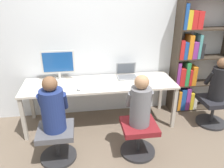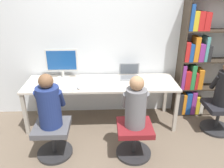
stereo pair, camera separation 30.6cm
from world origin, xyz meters
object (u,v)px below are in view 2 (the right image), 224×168
object	(u,v)px
person_at_monitor	(49,104)
person_at_laptop	(136,104)
desktop_monitor	(62,63)
laptop	(130,75)
office_chair_left	(53,137)
keyboard	(60,88)
office_chair_right	(134,137)
bookshelf	(198,66)
office_chair_side	(218,115)

from	to	relation	value
person_at_monitor	person_at_laptop	bearing A→B (deg)	-2.53
person_at_laptop	desktop_monitor	bearing A→B (deg)	136.32
person_at_laptop	laptop	bearing A→B (deg)	87.99
laptop	person_at_monitor	size ratio (longest dim) A/B	0.47
laptop	office_chair_left	world-z (taller)	laptop
desktop_monitor	office_chair_left	bearing A→B (deg)	-90.79
person_at_monitor	keyboard	bearing A→B (deg)	85.57
person_at_laptop	office_chair_right	bearing A→B (deg)	-90.00
laptop	office_chair_right	xyz separation A→B (m)	(-0.03, -0.95, -0.48)
office_chair_left	bookshelf	distance (m)	2.46
office_chair_side	bookshelf	bearing A→B (deg)	111.39
person_at_laptop	bookshelf	xyz separation A→B (m)	(1.15, 0.99, 0.13)
office_chair_left	person_at_monitor	distance (m)	0.49
office_chair_right	office_chair_left	bearing A→B (deg)	177.49
bookshelf	office_chair_side	bearing A→B (deg)	-68.61
office_chair_left	office_chair_side	world-z (taller)	same
desktop_monitor	person_at_monitor	bearing A→B (deg)	-90.80
keyboard	person_at_monitor	size ratio (longest dim) A/B	0.61
bookshelf	desktop_monitor	bearing A→B (deg)	-179.67
office_chair_right	person_at_laptop	size ratio (longest dim) A/B	0.70
office_chair_left	office_chair_right	size ratio (longest dim) A/B	1.00
keyboard	person_at_monitor	xyz separation A→B (m)	(-0.04, -0.51, 0.04)
person_at_monitor	bookshelf	world-z (taller)	bookshelf
laptop	office_chair_side	distance (m)	1.47
office_chair_right	desktop_monitor	bearing A→B (deg)	136.17
office_chair_left	person_at_laptop	distance (m)	1.15
desktop_monitor	office_chair_left	xyz separation A→B (m)	(-0.01, -0.94, -0.69)
office_chair_left	laptop	bearing A→B (deg)	40.19
office_chair_right	office_chair_side	distance (m)	1.43
laptop	keyboard	xyz separation A→B (m)	(-1.03, -0.39, -0.03)
keyboard	person_at_laptop	world-z (taller)	person_at_laptop
office_chair_left	person_at_laptop	xyz separation A→B (m)	(1.04, -0.04, 0.48)
office_chair_right	person_at_monitor	world-z (taller)	person_at_monitor
office_chair_right	keyboard	bearing A→B (deg)	150.78
desktop_monitor	office_chair_side	xyz separation A→B (m)	(2.37, -0.50, -0.69)
bookshelf	office_chair_side	xyz separation A→B (m)	(0.20, -0.51, -0.61)
laptop	person_at_laptop	xyz separation A→B (m)	(-0.03, -0.95, -0.01)
laptop	keyboard	distance (m)	1.11
person_at_laptop	bookshelf	distance (m)	1.52
office_chair_side	person_at_laptop	bearing A→B (deg)	-160.14
bookshelf	person_at_monitor	bearing A→B (deg)	-156.55
person_at_monitor	person_at_laptop	distance (m)	1.04
desktop_monitor	bookshelf	bearing A→B (deg)	0.33
desktop_monitor	person_at_monitor	world-z (taller)	desktop_monitor
person_at_laptop	office_chair_side	xyz separation A→B (m)	(1.34, 0.49, -0.48)
laptop	office_chair_left	size ratio (longest dim) A/B	0.69
person_at_laptop	keyboard	bearing A→B (deg)	151.00
person_at_laptop	office_chair_left	bearing A→B (deg)	177.77
desktop_monitor	office_chair_side	world-z (taller)	desktop_monitor
desktop_monitor	office_chair_left	size ratio (longest dim) A/B	1.07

